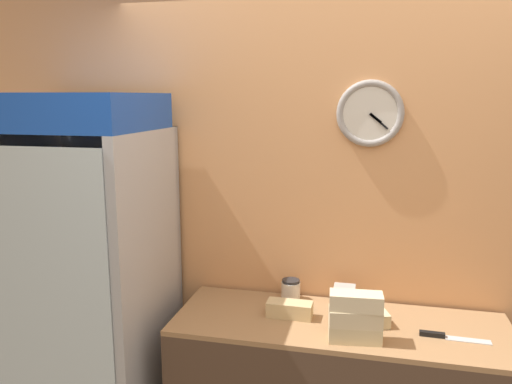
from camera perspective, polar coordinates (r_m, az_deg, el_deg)
wall_back at (r=2.73m, az=10.29°, el=-3.01°), size 5.20×0.09×2.70m
beverage_cooler at (r=2.84m, az=-18.01°, el=-8.03°), size 0.75×0.72×2.02m
sandwich_stack_bottom at (r=2.38m, az=11.22°, el=-15.51°), size 0.24×0.13×0.08m
sandwich_stack_middle at (r=2.35m, az=11.29°, el=-13.86°), size 0.25×0.13×0.08m
sandwich_stack_top at (r=2.32m, az=11.36°, el=-12.15°), size 0.24×0.12×0.08m
sandwich_flat_left at (r=2.53m, az=12.48°, el=-14.03°), size 0.23×0.16×0.07m
sandwich_flat_right at (r=2.57m, az=3.86°, el=-13.23°), size 0.23×0.10×0.08m
chefs_knife at (r=2.53m, az=20.75°, el=-15.17°), size 0.31×0.05×0.02m
condiment_jar at (r=2.76m, az=3.99°, el=-11.10°), size 0.10×0.10×0.11m
napkin_dispenser at (r=2.69m, az=10.06°, el=-11.72°), size 0.11×0.09×0.12m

